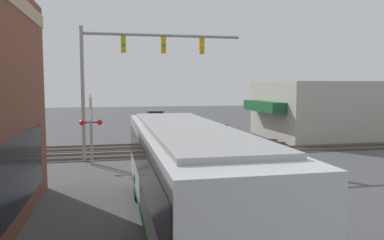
% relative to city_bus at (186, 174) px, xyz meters
% --- Properties ---
extents(ground_plane, '(120.00, 120.00, 0.00)m').
position_rel_city_bus_xyz_m(ground_plane, '(6.34, -2.80, -1.72)').
color(ground_plane, '#4C4C4F').
extents(shop_building, '(8.54, 10.49, 4.55)m').
position_rel_city_bus_xyz_m(shop_building, '(17.52, -14.89, 0.56)').
color(shop_building, '#B2ADA3').
rests_on(shop_building, ground).
extents(city_bus, '(11.12, 2.59, 3.11)m').
position_rel_city_bus_xyz_m(city_bus, '(0.00, 0.00, 0.00)').
color(city_bus, silver).
rests_on(city_bus, ground).
extents(traffic_signal_gantry, '(0.42, 9.07, 7.47)m').
position_rel_city_bus_xyz_m(traffic_signal_gantry, '(11.19, 0.85, 3.89)').
color(traffic_signal_gantry, gray).
rests_on(traffic_signal_gantry, ground).
extents(crossing_signal, '(1.41, 1.18, 3.81)m').
position_rel_city_bus_xyz_m(crossing_signal, '(9.99, 3.13, 0.58)').
color(crossing_signal, gray).
rests_on(crossing_signal, ground).
extents(rail_track_near, '(2.60, 60.00, 0.15)m').
position_rel_city_bus_xyz_m(rail_track_near, '(12.34, -2.80, -1.69)').
color(rail_track_near, '#332D28').
rests_on(rail_track_near, ground).
extents(rail_track_far, '(2.60, 60.00, 0.15)m').
position_rel_city_bus_xyz_m(rail_track_far, '(15.54, -2.80, -1.69)').
color(rail_track_far, '#332D28').
rests_on(rail_track_far, ground).
extents(parked_car_red, '(4.69, 1.82, 1.40)m').
position_rel_city_bus_xyz_m(parked_car_red, '(17.16, -5.40, -1.06)').
color(parked_car_red, '#B21E19').
rests_on(parked_car_red, ground).
extents(parked_car_white, '(4.38, 1.82, 1.38)m').
position_rel_city_bus_xyz_m(parked_car_white, '(24.77, -5.40, -1.07)').
color(parked_car_white, silver).
rests_on(parked_car_white, ground).
extents(parked_car_grey, '(4.88, 1.82, 1.49)m').
position_rel_city_bus_xyz_m(parked_car_grey, '(31.43, -2.60, -1.02)').
color(parked_car_grey, slate).
rests_on(parked_car_grey, ground).
extents(pedestrian_near_bus, '(0.34, 0.34, 1.73)m').
position_rel_city_bus_xyz_m(pedestrian_near_bus, '(2.39, -1.76, -0.83)').
color(pedestrian_near_bus, '#473828').
rests_on(pedestrian_near_bus, ground).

